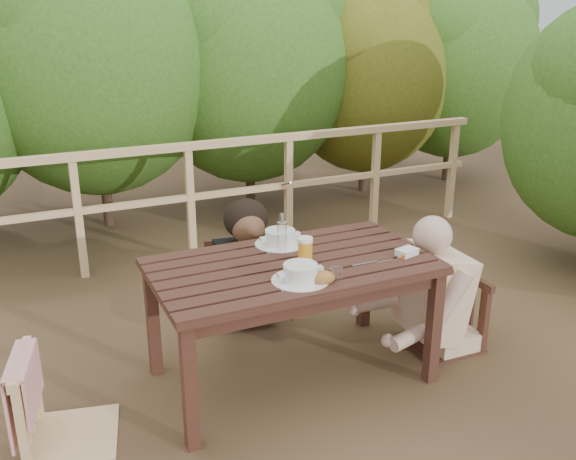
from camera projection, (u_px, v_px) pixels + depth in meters
name	position (u px, v px, depth m)	size (l,w,h in m)	color
ground	(292.00, 376.00, 3.77)	(60.00, 60.00, 0.00)	brown
table	(292.00, 322.00, 3.64)	(1.54, 0.87, 0.71)	#361C15
chair_left	(63.00, 359.00, 3.08)	(0.45, 0.45, 0.91)	tan
chair_far	(242.00, 251.00, 4.40)	(0.46, 0.46, 0.92)	#361C15
chair_right	(446.00, 282.00, 3.97)	(0.43, 0.43, 0.87)	#361C15
woman	(240.00, 222.00, 4.34)	(0.54, 0.66, 1.33)	black
diner_right	(454.00, 238.00, 3.88)	(0.59, 0.72, 1.45)	beige
railing	(191.00, 202.00, 5.30)	(5.60, 0.10, 1.01)	tan
hedge_row	(188.00, 22.00, 6.01)	(6.60, 1.60, 3.80)	#30581B
soup_near	(300.00, 274.00, 3.28)	(0.30, 0.30, 0.10)	white
soup_far	(280.00, 238.00, 3.77)	(0.30, 0.30, 0.10)	white
bread_roll	(324.00, 278.00, 3.27)	(0.12, 0.09, 0.07)	#A87236
beer_glass	(305.00, 252.00, 3.48)	(0.08, 0.08, 0.16)	#C38815
bottle	(282.00, 234.00, 3.62)	(0.06, 0.06, 0.25)	white
tumbler	(335.00, 275.00, 3.28)	(0.07, 0.07, 0.08)	white
butter_tub	(407.00, 253.00, 3.61)	(0.12, 0.09, 0.05)	white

